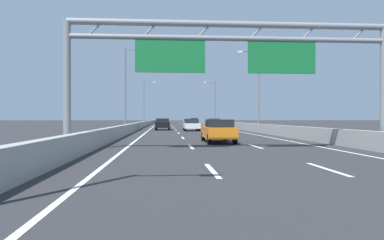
{
  "coord_description": "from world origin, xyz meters",
  "views": [
    {
      "loc": [
        -3.23,
        1.52,
        1.61
      ],
      "look_at": [
        0.85,
        56.19,
        1.26
      ],
      "focal_mm": 34.23,
      "sensor_mm": 36.0,
      "label": 1
    }
  ],
  "objects_px": {
    "streetlamp_left_mid": "(127,84)",
    "silver_car": "(194,121)",
    "yellow_car": "(162,122)",
    "green_car": "(213,124)",
    "streetlamp_left_far": "(145,100)",
    "orange_car": "(218,131)",
    "streetlamp_right_far": "(214,100)",
    "black_car": "(163,124)",
    "sign_gantry": "(230,53)",
    "red_car": "(164,120)",
    "white_car": "(191,125)",
    "streetlamp_right_mid": "(257,85)"
  },
  "relations": [
    {
      "from": "streetlamp_left_mid",
      "to": "silver_car",
      "type": "distance_m",
      "value": 46.65
    },
    {
      "from": "yellow_car",
      "to": "green_car",
      "type": "bearing_deg",
      "value": -72.5
    },
    {
      "from": "streetlamp_left_far",
      "to": "orange_car",
      "type": "height_order",
      "value": "streetlamp_left_far"
    },
    {
      "from": "streetlamp_right_far",
      "to": "black_car",
      "type": "distance_m",
      "value": 33.11
    },
    {
      "from": "sign_gantry",
      "to": "streetlamp_right_far",
      "type": "xyz_separation_m",
      "value": [
        7.51,
        61.14,
        0.59
      ]
    },
    {
      "from": "streetlamp_right_far",
      "to": "yellow_car",
      "type": "xyz_separation_m",
      "value": [
        -11.22,
        -5.91,
        -4.65
      ]
    },
    {
      "from": "black_car",
      "to": "orange_car",
      "type": "relative_size",
      "value": 1.01
    },
    {
      "from": "streetlamp_left_mid",
      "to": "silver_car",
      "type": "relative_size",
      "value": 2.12
    },
    {
      "from": "red_car",
      "to": "orange_car",
      "type": "bearing_deg",
      "value": -88.08
    },
    {
      "from": "sign_gantry",
      "to": "green_car",
      "type": "bearing_deg",
      "value": 83.76
    },
    {
      "from": "streetlamp_left_mid",
      "to": "white_car",
      "type": "height_order",
      "value": "streetlamp_left_mid"
    },
    {
      "from": "streetlamp_right_mid",
      "to": "silver_car",
      "type": "distance_m",
      "value": 45.46
    },
    {
      "from": "streetlamp_left_far",
      "to": "yellow_car",
      "type": "bearing_deg",
      "value": -57.85
    },
    {
      "from": "streetlamp_right_far",
      "to": "black_car",
      "type": "relative_size",
      "value": 2.06
    },
    {
      "from": "white_car",
      "to": "orange_car",
      "type": "bearing_deg",
      "value": -89.5
    },
    {
      "from": "streetlamp_left_mid",
      "to": "streetlamp_right_mid",
      "type": "height_order",
      "value": "same"
    },
    {
      "from": "streetlamp_right_mid",
      "to": "yellow_car",
      "type": "height_order",
      "value": "streetlamp_right_mid"
    },
    {
      "from": "streetlamp_right_mid",
      "to": "yellow_car",
      "type": "distance_m",
      "value": 33.35
    },
    {
      "from": "green_car",
      "to": "red_car",
      "type": "bearing_deg",
      "value": 94.83
    },
    {
      "from": "streetlamp_right_mid",
      "to": "silver_car",
      "type": "xyz_separation_m",
      "value": [
        -3.82,
        45.07,
        -4.61
      ]
    },
    {
      "from": "streetlamp_right_far",
      "to": "sign_gantry",
      "type": "bearing_deg",
      "value": -97.0
    },
    {
      "from": "white_car",
      "to": "black_car",
      "type": "bearing_deg",
      "value": 134.55
    },
    {
      "from": "silver_car",
      "to": "streetlamp_left_far",
      "type": "bearing_deg",
      "value": -143.91
    },
    {
      "from": "streetlamp_right_mid",
      "to": "silver_car",
      "type": "relative_size",
      "value": 2.12
    },
    {
      "from": "sign_gantry",
      "to": "yellow_car",
      "type": "bearing_deg",
      "value": 93.84
    },
    {
      "from": "streetlamp_left_mid",
      "to": "streetlamp_right_mid",
      "type": "xyz_separation_m",
      "value": [
        14.93,
        0.0,
        0.0
      ]
    },
    {
      "from": "orange_car",
      "to": "green_car",
      "type": "relative_size",
      "value": 1.06
    },
    {
      "from": "white_car",
      "to": "black_car",
      "type": "relative_size",
      "value": 0.92
    },
    {
      "from": "orange_car",
      "to": "green_car",
      "type": "xyz_separation_m",
      "value": [
        3.28,
        26.73,
        0.01
      ]
    },
    {
      "from": "yellow_car",
      "to": "orange_car",
      "type": "height_order",
      "value": "orange_car"
    },
    {
      "from": "sign_gantry",
      "to": "white_car",
      "type": "xyz_separation_m",
      "value": [
        0.06,
        26.66,
        -4.06
      ]
    },
    {
      "from": "streetlamp_left_mid",
      "to": "orange_car",
      "type": "relative_size",
      "value": 2.07
    },
    {
      "from": "streetlamp_left_far",
      "to": "red_car",
      "type": "xyz_separation_m",
      "value": [
        4.01,
        53.28,
        -4.69
      ]
    },
    {
      "from": "streetlamp_right_far",
      "to": "streetlamp_right_mid",
      "type": "bearing_deg",
      "value": -90.0
    },
    {
      "from": "white_car",
      "to": "orange_car",
      "type": "xyz_separation_m",
      "value": [
        0.19,
        -21.12,
        0.02
      ]
    },
    {
      "from": "streetlamp_left_mid",
      "to": "streetlamp_right_mid",
      "type": "bearing_deg",
      "value": 0.0
    },
    {
      "from": "sign_gantry",
      "to": "white_car",
      "type": "bearing_deg",
      "value": 89.87
    },
    {
      "from": "yellow_car",
      "to": "streetlamp_right_mid",
      "type": "bearing_deg",
      "value": -70.14
    },
    {
      "from": "streetlamp_right_mid",
      "to": "orange_car",
      "type": "distance_m",
      "value": 20.53
    },
    {
      "from": "sign_gantry",
      "to": "streetlamp_left_mid",
      "type": "relative_size",
      "value": 1.7
    },
    {
      "from": "streetlamp_right_far",
      "to": "orange_car",
      "type": "distance_m",
      "value": 56.26
    },
    {
      "from": "streetlamp_right_far",
      "to": "orange_car",
      "type": "height_order",
      "value": "streetlamp_right_far"
    },
    {
      "from": "sign_gantry",
      "to": "black_car",
      "type": "distance_m",
      "value": 30.7
    },
    {
      "from": "yellow_car",
      "to": "white_car",
      "type": "bearing_deg",
      "value": -82.49
    },
    {
      "from": "black_car",
      "to": "silver_car",
      "type": "relative_size",
      "value": 1.03
    },
    {
      "from": "orange_car",
      "to": "silver_car",
      "type": "distance_m",
      "value": 63.79
    },
    {
      "from": "streetlamp_left_mid",
      "to": "orange_car",
      "type": "xyz_separation_m",
      "value": [
        7.66,
        -18.63,
        -4.63
      ]
    },
    {
      "from": "yellow_car",
      "to": "orange_car",
      "type": "xyz_separation_m",
      "value": [
        3.95,
        -49.69,
        0.02
      ]
    },
    {
      "from": "silver_car",
      "to": "streetlamp_right_far",
      "type": "bearing_deg",
      "value": -64.79
    },
    {
      "from": "streetlamp_left_mid",
      "to": "streetlamp_right_mid",
      "type": "distance_m",
      "value": 14.93
    }
  ]
}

